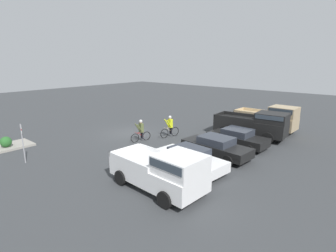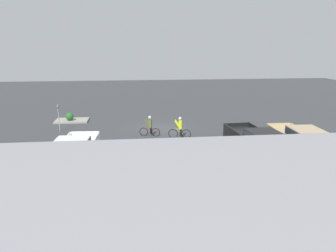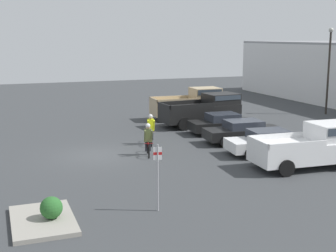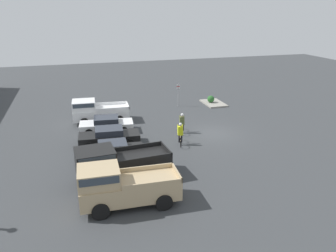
{
  "view_description": "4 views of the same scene",
  "coord_description": "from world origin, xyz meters",
  "px_view_note": "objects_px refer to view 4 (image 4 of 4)",
  "views": [
    {
      "loc": [
        14.17,
        16.43,
        6.01
      ],
      "look_at": [
        -0.39,
        3.99,
        1.2
      ],
      "focal_mm": 28.0,
      "sensor_mm": 36.0,
      "label": 1
    },
    {
      "loc": [
        2.29,
        28.17,
        7.33
      ],
      "look_at": [
        -0.39,
        3.99,
        1.2
      ],
      "focal_mm": 35.0,
      "sensor_mm": 36.0,
      "label": 2
    },
    {
      "loc": [
        23.33,
        -4.9,
        6.09
      ],
      "look_at": [
        -0.39,
        3.99,
        1.2
      ],
      "focal_mm": 50.0,
      "sensor_mm": 36.0,
      "label": 3
    },
    {
      "loc": [
        -23.09,
        10.68,
        9.75
      ],
      "look_at": [
        -0.39,
        3.99,
        1.2
      ],
      "focal_mm": 35.0,
      "sensor_mm": 36.0,
      "label": 4
    }
  ],
  "objects_px": {
    "sedan_1": "(109,136)",
    "shrub": "(211,99)",
    "pickup_truck_1": "(117,163)",
    "sedan_2": "(106,124)",
    "fire_lane_sign": "(178,92)",
    "cyclist_1": "(180,134)",
    "cyclist_0": "(182,123)",
    "pickup_truck_2": "(96,111)",
    "sedan_0": "(113,151)",
    "pickup_truck_0": "(121,185)"
  },
  "relations": [
    {
      "from": "pickup_truck_2",
      "to": "shrub",
      "type": "height_order",
      "value": "pickup_truck_2"
    },
    {
      "from": "pickup_truck_2",
      "to": "cyclist_1",
      "type": "relative_size",
      "value": 2.85
    },
    {
      "from": "cyclist_1",
      "to": "fire_lane_sign",
      "type": "bearing_deg",
      "value": -17.08
    },
    {
      "from": "pickup_truck_0",
      "to": "cyclist_1",
      "type": "distance_m",
      "value": 8.79
    },
    {
      "from": "cyclist_0",
      "to": "cyclist_1",
      "type": "relative_size",
      "value": 0.97
    },
    {
      "from": "pickup_truck_0",
      "to": "pickup_truck_1",
      "type": "distance_m",
      "value": 2.76
    },
    {
      "from": "pickup_truck_0",
      "to": "pickup_truck_1",
      "type": "xyz_separation_m",
      "value": [
        2.76,
        -0.17,
        -0.05
      ]
    },
    {
      "from": "pickup_truck_0",
      "to": "pickup_truck_2",
      "type": "distance_m",
      "value": 14.01
    },
    {
      "from": "sedan_0",
      "to": "sedan_2",
      "type": "distance_m",
      "value": 5.6
    },
    {
      "from": "pickup_truck_1",
      "to": "pickup_truck_2",
      "type": "relative_size",
      "value": 1.11
    },
    {
      "from": "sedan_0",
      "to": "fire_lane_sign",
      "type": "bearing_deg",
      "value": -36.44
    },
    {
      "from": "cyclist_0",
      "to": "sedan_1",
      "type": "bearing_deg",
      "value": 97.66
    },
    {
      "from": "fire_lane_sign",
      "to": "pickup_truck_1",
      "type": "bearing_deg",
      "value": 149.2
    },
    {
      "from": "sedan_2",
      "to": "cyclist_1",
      "type": "relative_size",
      "value": 2.56
    },
    {
      "from": "shrub",
      "to": "pickup_truck_0",
      "type": "bearing_deg",
      "value": 143.69
    },
    {
      "from": "fire_lane_sign",
      "to": "cyclist_1",
      "type": "bearing_deg",
      "value": 162.92
    },
    {
      "from": "pickup_truck_0",
      "to": "sedan_2",
      "type": "distance_m",
      "value": 11.21
    },
    {
      "from": "pickup_truck_0",
      "to": "sedan_2",
      "type": "height_order",
      "value": "pickup_truck_0"
    },
    {
      "from": "shrub",
      "to": "fire_lane_sign",
      "type": "bearing_deg",
      "value": 86.77
    },
    {
      "from": "pickup_truck_1",
      "to": "sedan_0",
      "type": "height_order",
      "value": "pickup_truck_1"
    },
    {
      "from": "sedan_2",
      "to": "shrub",
      "type": "xyz_separation_m",
      "value": [
        5.4,
        -11.73,
        -0.14
      ]
    },
    {
      "from": "sedan_1",
      "to": "shrub",
      "type": "xyz_separation_m",
      "value": [
        8.2,
        -11.83,
        -0.16
      ]
    },
    {
      "from": "pickup_truck_2",
      "to": "fire_lane_sign",
      "type": "distance_m",
      "value": 9.09
    },
    {
      "from": "sedan_1",
      "to": "fire_lane_sign",
      "type": "height_order",
      "value": "fire_lane_sign"
    },
    {
      "from": "sedan_0",
      "to": "cyclist_0",
      "type": "relative_size",
      "value": 2.52
    },
    {
      "from": "sedan_0",
      "to": "shrub",
      "type": "xyz_separation_m",
      "value": [
        11.0,
        -11.92,
        -0.13
      ]
    },
    {
      "from": "sedan_1",
      "to": "cyclist_1",
      "type": "height_order",
      "value": "cyclist_1"
    },
    {
      "from": "sedan_2",
      "to": "shrub",
      "type": "relative_size",
      "value": 6.05
    },
    {
      "from": "pickup_truck_1",
      "to": "sedan_2",
      "type": "bearing_deg",
      "value": -1.93
    },
    {
      "from": "shrub",
      "to": "cyclist_1",
      "type": "bearing_deg",
      "value": 145.42
    },
    {
      "from": "sedan_0",
      "to": "shrub",
      "type": "relative_size",
      "value": 5.75
    },
    {
      "from": "pickup_truck_0",
      "to": "pickup_truck_2",
      "type": "xyz_separation_m",
      "value": [
        14.01,
        0.11,
        -0.13
      ]
    },
    {
      "from": "sedan_0",
      "to": "sedan_1",
      "type": "relative_size",
      "value": 0.93
    },
    {
      "from": "cyclist_0",
      "to": "sedan_0",
      "type": "bearing_deg",
      "value": 120.45
    },
    {
      "from": "cyclist_0",
      "to": "shrub",
      "type": "relative_size",
      "value": 2.28
    },
    {
      "from": "pickup_truck_2",
      "to": "cyclist_0",
      "type": "xyz_separation_m",
      "value": [
        -4.81,
        -6.52,
        -0.21
      ]
    },
    {
      "from": "shrub",
      "to": "sedan_1",
      "type": "bearing_deg",
      "value": 124.73
    },
    {
      "from": "cyclist_0",
      "to": "fire_lane_sign",
      "type": "bearing_deg",
      "value": -15.65
    },
    {
      "from": "pickup_truck_1",
      "to": "pickup_truck_0",
      "type": "bearing_deg",
      "value": 176.47
    },
    {
      "from": "pickup_truck_0",
      "to": "shrub",
      "type": "relative_size",
      "value": 6.95
    },
    {
      "from": "sedan_2",
      "to": "shrub",
      "type": "bearing_deg",
      "value": -65.29
    },
    {
      "from": "pickup_truck_1",
      "to": "pickup_truck_2",
      "type": "height_order",
      "value": "pickup_truck_1"
    },
    {
      "from": "pickup_truck_0",
      "to": "sedan_0",
      "type": "distance_m",
      "value": 5.62
    },
    {
      "from": "sedan_0",
      "to": "sedan_1",
      "type": "bearing_deg",
      "value": -1.96
    },
    {
      "from": "sedan_0",
      "to": "cyclist_1",
      "type": "relative_size",
      "value": 2.43
    },
    {
      "from": "sedan_0",
      "to": "cyclist_0",
      "type": "distance_m",
      "value": 7.13
    },
    {
      "from": "sedan_2",
      "to": "cyclist_1",
      "type": "distance_m",
      "value": 6.64
    },
    {
      "from": "cyclist_0",
      "to": "fire_lane_sign",
      "type": "height_order",
      "value": "fire_lane_sign"
    },
    {
      "from": "pickup_truck_2",
      "to": "cyclist_0",
      "type": "relative_size",
      "value": 2.95
    },
    {
      "from": "pickup_truck_2",
      "to": "cyclist_0",
      "type": "distance_m",
      "value": 8.1
    }
  ]
}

